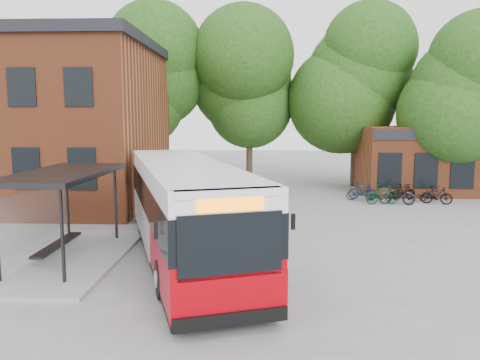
{
  "coord_description": "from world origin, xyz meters",
  "views": [
    {
      "loc": [
        1.65,
        -15.35,
        4.55
      ],
      "look_at": [
        0.89,
        3.65,
        2.0
      ],
      "focal_mm": 35.0,
      "sensor_mm": 36.0,
      "label": 1
    }
  ],
  "objects_px": {
    "bicycle_3": "(382,194)",
    "city_bus": "(184,209)",
    "bus_shelter": "(65,216)",
    "bicycle_2": "(397,195)",
    "bicycle_1": "(363,191)",
    "bicycle_6": "(430,193)",
    "bicycle_4": "(397,196)",
    "bicycle_0": "(361,193)",
    "bicycle_5": "(404,192)",
    "bicycle_7": "(437,195)"
  },
  "relations": [
    {
      "from": "bicycle_1",
      "to": "bicycle_6",
      "type": "bearing_deg",
      "value": -80.55
    },
    {
      "from": "bicycle_7",
      "to": "bicycle_1",
      "type": "bearing_deg",
      "value": 90.08
    },
    {
      "from": "bus_shelter",
      "to": "bicycle_0",
      "type": "bearing_deg",
      "value": 43.85
    },
    {
      "from": "bicycle_1",
      "to": "bicycle_7",
      "type": "distance_m",
      "value": 3.8
    },
    {
      "from": "bicycle_7",
      "to": "bus_shelter",
      "type": "bearing_deg",
      "value": 143.03
    },
    {
      "from": "bicycle_2",
      "to": "bicycle_5",
      "type": "distance_m",
      "value": 1.55
    },
    {
      "from": "bicycle_2",
      "to": "bicycle_5",
      "type": "height_order",
      "value": "bicycle_2"
    },
    {
      "from": "bus_shelter",
      "to": "bicycle_0",
      "type": "xyz_separation_m",
      "value": [
        11.79,
        11.32,
        -1.04
      ]
    },
    {
      "from": "city_bus",
      "to": "bicycle_5",
      "type": "distance_m",
      "value": 15.32
    },
    {
      "from": "bicycle_0",
      "to": "bicycle_5",
      "type": "relative_size",
      "value": 1.04
    },
    {
      "from": "city_bus",
      "to": "bicycle_1",
      "type": "xyz_separation_m",
      "value": [
        8.27,
        11.02,
        -1.08
      ]
    },
    {
      "from": "bicycle_5",
      "to": "bicycle_6",
      "type": "bearing_deg",
      "value": -123.08
    },
    {
      "from": "bicycle_4",
      "to": "bicycle_3",
      "type": "bearing_deg",
      "value": 103.93
    },
    {
      "from": "bus_shelter",
      "to": "bicycle_2",
      "type": "distance_m",
      "value": 17.0
    },
    {
      "from": "city_bus",
      "to": "bicycle_7",
      "type": "relative_size",
      "value": 7.81
    },
    {
      "from": "bicycle_6",
      "to": "bicycle_7",
      "type": "distance_m",
      "value": 0.99
    },
    {
      "from": "bicycle_1",
      "to": "bicycle_4",
      "type": "height_order",
      "value": "bicycle_1"
    },
    {
      "from": "bicycle_2",
      "to": "bicycle_7",
      "type": "distance_m",
      "value": 2.1
    },
    {
      "from": "bus_shelter",
      "to": "bicycle_7",
      "type": "height_order",
      "value": "bus_shelter"
    },
    {
      "from": "bicycle_4",
      "to": "city_bus",
      "type": "bearing_deg",
      "value": 149.17
    },
    {
      "from": "bicycle_3",
      "to": "city_bus",
      "type": "bearing_deg",
      "value": 128.56
    },
    {
      "from": "bicycle_0",
      "to": "bicycle_4",
      "type": "xyz_separation_m",
      "value": [
        1.65,
        -1.13,
        0.06
      ]
    },
    {
      "from": "bus_shelter",
      "to": "bicycle_5",
      "type": "bearing_deg",
      "value": 39.37
    },
    {
      "from": "city_bus",
      "to": "bicycle_1",
      "type": "height_order",
      "value": "city_bus"
    },
    {
      "from": "bicycle_7",
      "to": "bicycle_0",
      "type": "bearing_deg",
      "value": 95.32
    },
    {
      "from": "bicycle_0",
      "to": "city_bus",
      "type": "bearing_deg",
      "value": 148.46
    },
    {
      "from": "bus_shelter",
      "to": "city_bus",
      "type": "bearing_deg",
      "value": 9.56
    },
    {
      "from": "bus_shelter",
      "to": "bicycle_6",
      "type": "distance_m",
      "value": 19.32
    },
    {
      "from": "city_bus",
      "to": "bicycle_2",
      "type": "height_order",
      "value": "city_bus"
    },
    {
      "from": "bicycle_1",
      "to": "bicycle_3",
      "type": "xyz_separation_m",
      "value": [
        0.7,
        -1.44,
        0.06
      ]
    },
    {
      "from": "bicycle_2",
      "to": "bicycle_7",
      "type": "xyz_separation_m",
      "value": [
        2.1,
        0.04,
        -0.03
      ]
    },
    {
      "from": "bicycle_1",
      "to": "bicycle_5",
      "type": "relative_size",
      "value": 1.06
    },
    {
      "from": "bicycle_2",
      "to": "city_bus",
      "type": "bearing_deg",
      "value": 129.95
    },
    {
      "from": "city_bus",
      "to": "bicycle_4",
      "type": "relative_size",
      "value": 6.89
    },
    {
      "from": "bus_shelter",
      "to": "bicycle_2",
      "type": "relative_size",
      "value": 3.69
    },
    {
      "from": "bicycle_0",
      "to": "bicycle_3",
      "type": "relative_size",
      "value": 0.88
    },
    {
      "from": "bicycle_3",
      "to": "bicycle_2",
      "type": "bearing_deg",
      "value": -87.82
    },
    {
      "from": "bicycle_1",
      "to": "bicycle_2",
      "type": "distance_m",
      "value": 1.97
    },
    {
      "from": "bicycle_1",
      "to": "bicycle_5",
      "type": "distance_m",
      "value": 2.28
    },
    {
      "from": "bicycle_6",
      "to": "bicycle_7",
      "type": "height_order",
      "value": "bicycle_7"
    },
    {
      "from": "bicycle_0",
      "to": "bicycle_2",
      "type": "height_order",
      "value": "bicycle_2"
    },
    {
      "from": "bicycle_3",
      "to": "bicycle_4",
      "type": "distance_m",
      "value": 0.78
    },
    {
      "from": "bicycle_0",
      "to": "bicycle_5",
      "type": "height_order",
      "value": "bicycle_5"
    },
    {
      "from": "bicycle_0",
      "to": "bicycle_5",
      "type": "distance_m",
      "value": 2.48
    },
    {
      "from": "bicycle_1",
      "to": "bicycle_2",
      "type": "relative_size",
      "value": 0.84
    },
    {
      "from": "bicycle_6",
      "to": "bicycle_3",
      "type": "bearing_deg",
      "value": 88.37
    },
    {
      "from": "bicycle_1",
      "to": "bicycle_5",
      "type": "bearing_deg",
      "value": -75.3
    },
    {
      "from": "bicycle_0",
      "to": "bicycle_1",
      "type": "distance_m",
      "value": 0.37
    },
    {
      "from": "bus_shelter",
      "to": "bicycle_2",
      "type": "bearing_deg",
      "value": 37.56
    },
    {
      "from": "bicycle_5",
      "to": "bicycle_6",
      "type": "relative_size",
      "value": 0.97
    }
  ]
}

